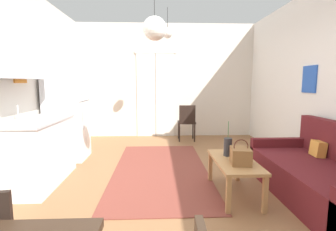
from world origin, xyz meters
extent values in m
cube|color=#8E603D|center=(0.00, 0.00, -0.05)|extent=(5.08, 7.38, 0.10)
cube|color=silver|center=(0.00, 3.44, 1.44)|extent=(4.68, 0.10, 2.88)
cube|color=white|center=(-0.52, 3.38, 1.07)|extent=(0.47, 0.02, 2.13)
cube|color=white|center=(-0.03, 3.38, 1.07)|extent=(0.47, 0.02, 2.13)
cube|color=white|center=(-0.27, 3.38, 2.16)|extent=(1.04, 0.03, 0.06)
cube|color=blue|center=(2.23, 0.88, 1.45)|extent=(0.02, 0.36, 0.43)
cube|color=orange|center=(-2.23, 0.69, 1.59)|extent=(0.02, 0.32, 0.40)
cube|color=brown|center=(-0.18, 0.79, 0.01)|extent=(1.46, 2.92, 0.01)
cube|color=#5B191E|center=(1.69, -0.29, 0.20)|extent=(0.94, 1.91, 0.41)
cube|color=#5B191E|center=(1.69, 0.62, 0.27)|extent=(0.94, 0.11, 0.54)
cube|color=gold|center=(1.94, 0.11, 0.51)|extent=(0.16, 0.22, 0.22)
cube|color=#B27F4C|center=(0.72, -0.14, 0.43)|extent=(0.48, 0.99, 0.04)
cube|color=#B27F4C|center=(0.52, -0.59, 0.21)|extent=(0.05, 0.05, 0.41)
cube|color=#B27F4C|center=(0.92, -0.59, 0.21)|extent=(0.05, 0.05, 0.41)
cube|color=#B27F4C|center=(0.52, 0.32, 0.21)|extent=(0.05, 0.05, 0.41)
cube|color=#B27F4C|center=(0.92, 0.32, 0.21)|extent=(0.05, 0.05, 0.41)
cylinder|color=#2D2D33|center=(0.68, 0.04, 0.57)|extent=(0.11, 0.11, 0.23)
cylinder|color=#477F42|center=(0.68, 0.04, 0.79)|extent=(0.01, 0.01, 0.22)
cube|color=brown|center=(0.74, -0.29, 0.54)|extent=(0.26, 0.30, 0.19)
torus|color=#512319|center=(0.74, -0.29, 0.66)|extent=(0.17, 0.01, 0.17)
cube|color=white|center=(-1.87, 1.48, 0.85)|extent=(0.64, 0.63, 1.71)
cube|color=#4C4C51|center=(-1.54, 1.48, 1.07)|extent=(0.01, 0.60, 0.01)
cylinder|color=#B7BABF|center=(-1.52, 1.31, 1.27)|extent=(0.02, 0.02, 0.24)
cylinder|color=#B7BABF|center=(-1.52, 1.31, 0.76)|extent=(0.02, 0.02, 0.38)
cube|color=silver|center=(-1.87, 0.34, 0.43)|extent=(0.59, 1.24, 0.87)
cube|color=#B7BABF|center=(-1.87, 0.34, 0.88)|extent=(0.62, 1.27, 0.03)
cube|color=#999BA0|center=(-1.87, 0.35, 0.84)|extent=(0.36, 0.40, 0.10)
cylinder|color=#B7BABF|center=(-2.11, 0.35, 1.00)|extent=(0.02, 0.02, 0.20)
cube|color=silver|center=(-2.01, 0.34, 1.75)|extent=(0.32, 1.12, 0.61)
cylinder|color=black|center=(0.66, 3.02, 0.22)|extent=(0.03, 0.03, 0.43)
cylinder|color=black|center=(0.30, 3.03, 0.22)|extent=(0.03, 0.03, 0.43)
cylinder|color=black|center=(0.65, 2.68, 0.22)|extent=(0.03, 0.03, 0.43)
cylinder|color=black|center=(0.29, 2.69, 0.22)|extent=(0.03, 0.03, 0.43)
cube|color=black|center=(0.47, 2.86, 0.44)|extent=(0.43, 0.41, 0.04)
cube|color=black|center=(0.47, 2.68, 0.66)|extent=(0.38, 0.04, 0.42)
sphere|color=white|center=(-0.25, 0.14, 2.06)|extent=(0.30, 0.30, 0.30)
cylinder|color=black|center=(-0.02, 2.09, 2.68)|extent=(0.01, 0.01, 0.40)
sphere|color=white|center=(-0.02, 2.09, 2.38)|extent=(0.21, 0.21, 0.21)
camera|label=1|loc=(-0.22, -3.06, 1.39)|focal=26.59mm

